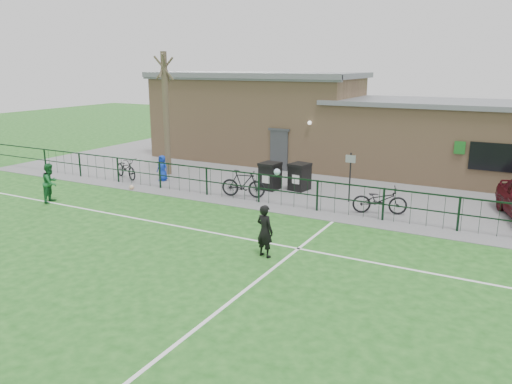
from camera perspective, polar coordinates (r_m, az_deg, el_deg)
The scene contains 18 objects.
ground at distance 13.01m, azimuth -10.73°, elevation -10.43°, with size 90.00×90.00×0.00m, color #1B5519.
paving_strip at distance 24.41m, azimuth 9.55°, elevation 1.44°, with size 34.00×13.00×0.02m, color slate.
pitch_line_touch at distance 19.27m, azimuth 3.97°, elevation -1.91°, with size 28.00×0.10×0.01m, color white.
pitch_line_mid at distance 16.05m, azimuth -1.71°, elevation -5.27°, with size 28.00×0.10×0.01m, color white.
pitch_line_perp at distance 11.95m, azimuth -3.06°, elevation -12.51°, with size 0.10×16.00×0.01m, color white.
perimeter_fence at distance 19.29m, azimuth 4.25°, elevation -0.06°, with size 28.00×0.10×1.20m, color black.
bare_tree at distance 25.14m, azimuth -10.24°, elevation 8.70°, with size 0.30×0.30×6.00m, color #4B3E2D.
wheelie_bin_left at distance 22.03m, azimuth 1.63°, elevation 1.74°, with size 0.73×0.83×1.11m, color black.
wheelie_bin_right at distance 21.99m, azimuth 5.01°, elevation 1.65°, with size 0.73×0.83×1.10m, color black.
sign_post at distance 20.23m, azimuth 10.68°, elevation 1.63°, with size 0.06×0.06×2.00m, color black.
bicycle_c at distance 24.97m, azimuth -14.63°, elevation 2.68°, with size 0.68×1.94×1.02m, color black.
bicycle_d at distance 20.71m, azimuth -1.46°, elevation 0.96°, with size 0.54×1.90×1.14m, color black.
bicycle_e at distance 18.97m, azimuth 13.96°, elevation -0.89°, with size 0.69×1.98×1.04m, color black.
spectator_child at distance 24.06m, azimuth -10.65°, elevation 2.72°, with size 0.60×0.39×1.22m, color #1235AE.
goalkeeper_kick at distance 14.39m, azimuth 1.07°, elevation -4.22°, with size 1.33×2.96×2.03m.
outfield_player at distance 21.63m, azimuth -22.43°, elevation 0.99°, with size 0.77×0.60×1.59m, color #1C622E.
ball_ground at distance 22.77m, azimuth -14.02°, elevation 0.52°, with size 0.21×0.21×0.21m, color white.
clubhouse at distance 27.12m, azimuth 10.07°, elevation 7.45°, with size 24.25×5.40×4.96m.
Camera 1 is at (7.61, -9.05, 5.41)m, focal length 35.00 mm.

